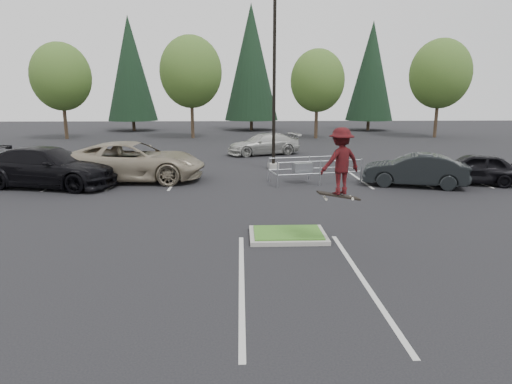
{
  "coord_description": "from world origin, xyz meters",
  "views": [
    {
      "loc": [
        -1.35,
        -11.77,
        3.99
      ],
      "look_at": [
        -0.87,
        1.5,
        1.01
      ],
      "focal_mm": 30.0,
      "sensor_mm": 36.0,
      "label": 1
    }
  ],
  "objects_px": {
    "light_pole": "(274,86)",
    "car_l_tan": "(134,161)",
    "conif_a": "(130,69)",
    "car_l_grey": "(28,164)",
    "decid_b": "(191,74)",
    "conif_c": "(371,71)",
    "car_l_black": "(47,167)",
    "conif_b": "(251,63)",
    "decid_c": "(317,83)",
    "car_r_charc": "(414,170)",
    "car_far_silver": "(265,144)",
    "car_r_black": "(474,168)",
    "cart_corral": "(305,168)",
    "decid_d": "(440,76)",
    "decid_a": "(61,79)",
    "skateboarder": "(340,162)"
  },
  "relations": [
    {
      "from": "conif_a",
      "to": "car_l_grey",
      "type": "xyz_separation_m",
      "value": [
        2.5,
        -31.22,
        -6.28
      ]
    },
    {
      "from": "light_pole",
      "to": "decid_b",
      "type": "relative_size",
      "value": 1.05
    },
    {
      "from": "car_far_silver",
      "to": "conif_b",
      "type": "bearing_deg",
      "value": 162.01
    },
    {
      "from": "light_pole",
      "to": "car_l_tan",
      "type": "xyz_separation_m",
      "value": [
        -7.0,
        -3.18,
        -3.62
      ]
    },
    {
      "from": "car_r_charc",
      "to": "light_pole",
      "type": "bearing_deg",
      "value": -112.01
    },
    {
      "from": "decid_c",
      "to": "car_l_grey",
      "type": "relative_size",
      "value": 1.75
    },
    {
      "from": "car_r_black",
      "to": "car_l_grey",
      "type": "bearing_deg",
      "value": -76.87
    },
    {
      "from": "conif_c",
      "to": "decid_d",
      "type": "bearing_deg",
      "value": -66.47
    },
    {
      "from": "decid_c",
      "to": "car_far_silver",
      "type": "xyz_separation_m",
      "value": [
        -5.64,
        -11.83,
        -4.51
      ]
    },
    {
      "from": "decid_a",
      "to": "conif_c",
      "type": "bearing_deg",
      "value": 16.48
    },
    {
      "from": "conif_b",
      "to": "decid_c",
      "type": "bearing_deg",
      "value": -60.68
    },
    {
      "from": "conif_b",
      "to": "car_l_tan",
      "type": "xyz_separation_m",
      "value": [
        -6.5,
        -31.68,
        -6.91
      ]
    },
    {
      "from": "light_pole",
      "to": "conif_c",
      "type": "relative_size",
      "value": 0.81
    },
    {
      "from": "conif_c",
      "to": "car_l_black",
      "type": "relative_size",
      "value": 2.02
    },
    {
      "from": "decid_b",
      "to": "cart_corral",
      "type": "height_order",
      "value": "decid_b"
    },
    {
      "from": "car_r_charc",
      "to": "decid_a",
      "type": "bearing_deg",
      "value": -115.43
    },
    {
      "from": "conif_a",
      "to": "conif_c",
      "type": "relative_size",
      "value": 1.04
    },
    {
      "from": "conif_b",
      "to": "car_r_charc",
      "type": "xyz_separation_m",
      "value": [
        6.5,
        -33.5,
        -7.11
      ]
    },
    {
      "from": "light_pole",
      "to": "car_l_black",
      "type": "bearing_deg",
      "value": -156.52
    },
    {
      "from": "car_l_tan",
      "to": "car_l_black",
      "type": "height_order",
      "value": "car_l_tan"
    },
    {
      "from": "conif_a",
      "to": "car_l_black",
      "type": "distance_m",
      "value": 33.39
    },
    {
      "from": "decid_b",
      "to": "car_l_tan",
      "type": "xyz_separation_m",
      "value": [
        -0.49,
        -21.72,
        -5.1
      ]
    },
    {
      "from": "car_r_charc",
      "to": "car_far_silver",
      "type": "height_order",
      "value": "car_r_charc"
    },
    {
      "from": "car_l_tan",
      "to": "conif_a",
      "type": "bearing_deg",
      "value": 15.99
    },
    {
      "from": "decid_a",
      "to": "skateboarder",
      "type": "xyz_separation_m",
      "value": [
        19.21,
        -31.03,
        -3.23
      ]
    },
    {
      "from": "conif_c",
      "to": "car_l_black",
      "type": "bearing_deg",
      "value": -126.82
    },
    {
      "from": "conif_c",
      "to": "car_far_silver",
      "type": "height_order",
      "value": "conif_c"
    },
    {
      "from": "decid_c",
      "to": "car_l_tan",
      "type": "distance_m",
      "value": 24.83
    },
    {
      "from": "decid_a",
      "to": "decid_d",
      "type": "distance_m",
      "value": 36.0
    },
    {
      "from": "light_pole",
      "to": "decid_a",
      "type": "distance_m",
      "value": 25.86
    },
    {
      "from": "car_l_tan",
      "to": "car_far_silver",
      "type": "bearing_deg",
      "value": -34.23
    },
    {
      "from": "light_pole",
      "to": "car_l_black",
      "type": "distance_m",
      "value": 12.02
    },
    {
      "from": "conif_b",
      "to": "car_r_charc",
      "type": "bearing_deg",
      "value": -79.02
    },
    {
      "from": "light_pole",
      "to": "car_l_tan",
      "type": "distance_m",
      "value": 8.5
    },
    {
      "from": "car_r_black",
      "to": "skateboarder",
      "type": "bearing_deg",
      "value": -27.71
    },
    {
      "from": "conif_a",
      "to": "conif_b",
      "type": "distance_m",
      "value": 14.03
    },
    {
      "from": "decid_a",
      "to": "car_l_black",
      "type": "bearing_deg",
      "value": -70.48
    },
    {
      "from": "skateboarder",
      "to": "car_l_black",
      "type": "distance_m",
      "value": 14.1
    },
    {
      "from": "car_far_silver",
      "to": "car_l_tan",
      "type": "bearing_deg",
      "value": -55.57
    },
    {
      "from": "conif_b",
      "to": "car_l_black",
      "type": "distance_m",
      "value": 35.23
    },
    {
      "from": "decid_a",
      "to": "car_r_black",
      "type": "xyz_separation_m",
      "value": [
        27.51,
        -22.58,
        -4.86
      ]
    },
    {
      "from": "conif_c",
      "to": "car_r_black",
      "type": "bearing_deg",
      "value": -98.0
    },
    {
      "from": "decid_b",
      "to": "conif_c",
      "type": "bearing_deg",
      "value": 24.14
    },
    {
      "from": "cart_corral",
      "to": "skateboarder",
      "type": "bearing_deg",
      "value": -104.8
    },
    {
      "from": "conif_c",
      "to": "car_l_grey",
      "type": "xyz_separation_m",
      "value": [
        -25.5,
        -30.72,
        -6.03
      ]
    },
    {
      "from": "skateboarder",
      "to": "car_l_black",
      "type": "height_order",
      "value": "skateboarder"
    },
    {
      "from": "decid_b",
      "to": "car_r_charc",
      "type": "height_order",
      "value": "decid_b"
    },
    {
      "from": "decid_b",
      "to": "car_l_black",
      "type": "bearing_deg",
      "value": -99.8
    },
    {
      "from": "car_r_black",
      "to": "cart_corral",
      "type": "bearing_deg",
      "value": -76.56
    },
    {
      "from": "light_pole",
      "to": "conif_a",
      "type": "height_order",
      "value": "conif_a"
    }
  ]
}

